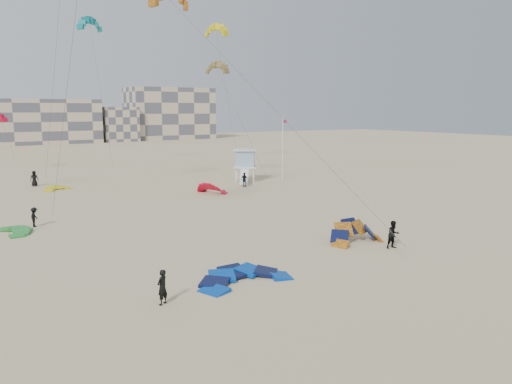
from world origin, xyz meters
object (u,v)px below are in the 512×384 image
kite_ground_blue (244,281)px  lifeguard_tower_near (245,166)px  kitesurfer_main (162,287)px  kite_ground_orange (356,243)px

kite_ground_blue → lifeguard_tower_near: 38.15m
kite_ground_blue → lifeguard_tower_near: lifeguard_tower_near is taller
kite_ground_blue → kitesurfer_main: kitesurfer_main is taller
kite_ground_orange → lifeguard_tower_near: size_ratio=0.65×
kite_ground_orange → lifeguard_tower_near: 31.43m
kitesurfer_main → kite_ground_blue: bearing=158.7°
kite_ground_blue → kite_ground_orange: size_ratio=1.23×
kite_ground_blue → kite_ground_orange: kite_ground_orange is taller
lifeguard_tower_near → kitesurfer_main: bearing=-92.5°
kite_ground_orange → kitesurfer_main: kite_ground_orange is taller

